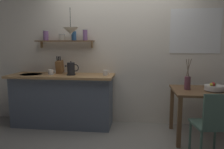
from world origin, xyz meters
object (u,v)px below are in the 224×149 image
at_px(coffee_mug_spare, 106,73).
at_px(pendant_lamp, 71,31).
at_px(electric_kettle, 71,69).
at_px(twig_vase, 187,83).
at_px(dining_table, 201,98).
at_px(coffee_mug_by_sink, 51,72).
at_px(dining_chair_near, 213,123).
at_px(knife_block, 60,67).
at_px(fruit_bowl, 214,87).

relative_size(coffee_mug_spare, pendant_lamp, 0.27).
bearing_deg(electric_kettle, twig_vase, -6.46).
bearing_deg(dining_table, coffee_mug_by_sink, 174.80).
bearing_deg(dining_table, twig_vase, 175.89).
distance_m(twig_vase, electric_kettle, 1.91).
distance_m(coffee_mug_spare, pendant_lamp, 0.92).
xyz_separation_m(dining_chair_near, twig_vase, (-0.17, 0.67, 0.38)).
distance_m(knife_block, coffee_mug_spare, 0.88).
height_order(twig_vase, electric_kettle, twig_vase).
bearing_deg(coffee_mug_spare, knife_block, 170.22).
relative_size(dining_chair_near, twig_vase, 1.89).
relative_size(fruit_bowl, pendant_lamp, 0.63).
bearing_deg(knife_block, dining_table, -9.73).
relative_size(dining_table, twig_vase, 1.83).
bearing_deg(fruit_bowl, dining_table, 159.79).
distance_m(knife_block, coffee_mug_by_sink, 0.22).
bearing_deg(knife_block, electric_kettle, -33.32).
bearing_deg(coffee_mug_by_sink, twig_vase, -5.30).
distance_m(fruit_bowl, coffee_mug_by_sink, 2.64).
xyz_separation_m(electric_kettle, coffee_mug_by_sink, (-0.36, -0.00, -0.06)).
height_order(fruit_bowl, pendant_lamp, pendant_lamp).
height_order(coffee_mug_by_sink, coffee_mug_spare, coffee_mug_spare).
distance_m(dining_chair_near, electric_kettle, 2.30).
height_order(twig_vase, coffee_mug_by_sink, twig_vase).
bearing_deg(pendant_lamp, coffee_mug_spare, -0.69).
bearing_deg(twig_vase, dining_chair_near, -76.10).
bearing_deg(electric_kettle, knife_block, 146.68).
bearing_deg(coffee_mug_by_sink, dining_table, -5.20).
bearing_deg(twig_vase, knife_block, 169.72).
height_order(electric_kettle, coffee_mug_by_sink, electric_kettle).
height_order(coffee_mug_by_sink, pendant_lamp, pendant_lamp).
relative_size(fruit_bowl, coffee_mug_by_sink, 2.17).
distance_m(dining_table, dining_chair_near, 0.68).
bearing_deg(coffee_mug_spare, twig_vase, -10.61).
bearing_deg(knife_block, fruit_bowl, -10.39).
bearing_deg(coffee_mug_spare, coffee_mug_by_sink, -177.95).
height_order(twig_vase, pendant_lamp, pendant_lamp).
relative_size(fruit_bowl, knife_block, 0.89).
bearing_deg(coffee_mug_spare, dining_table, -9.70).
distance_m(coffee_mug_by_sink, coffee_mug_spare, 0.95).
relative_size(dining_table, coffee_mug_by_sink, 6.69).
height_order(dining_chair_near, knife_block, knife_block).
distance_m(dining_table, coffee_mug_by_sink, 2.50).
height_order(dining_table, coffee_mug_by_sink, coffee_mug_by_sink).
xyz_separation_m(dining_table, knife_block, (-2.37, 0.41, 0.41)).
distance_m(dining_table, electric_kettle, 2.15).
xyz_separation_m(knife_block, coffee_mug_by_sink, (-0.09, -0.18, -0.08)).
bearing_deg(dining_table, pendant_lamp, 172.82).
bearing_deg(coffee_mug_by_sink, pendant_lamp, 6.62).
height_order(knife_block, pendant_lamp, pendant_lamp).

